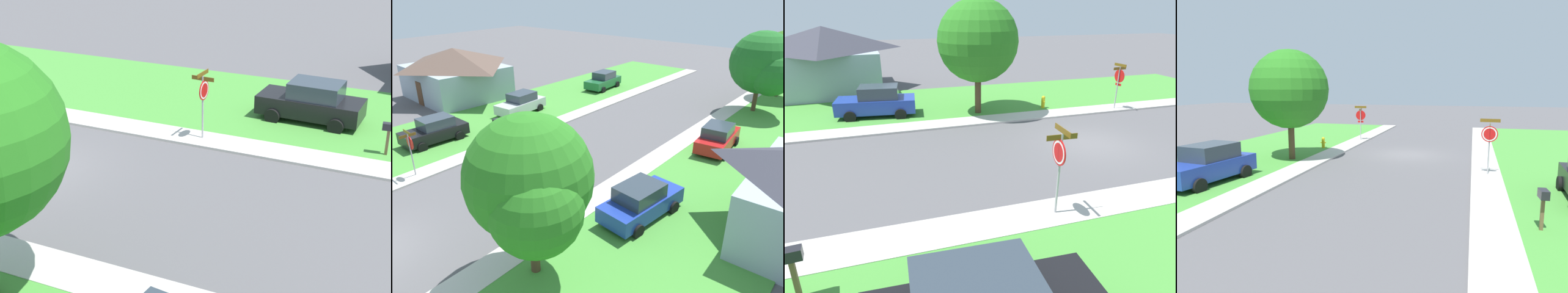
{
  "view_description": "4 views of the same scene",
  "coord_description": "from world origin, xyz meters",
  "views": [
    {
      "loc": [
        15.0,
        12.87,
        9.2
      ],
      "look_at": [
        -1.16,
        5.75,
        1.4
      ],
      "focal_mm": 54.9,
      "sensor_mm": 36.0,
      "label": 1
    },
    {
      "loc": [
        14.77,
        -3.79,
        10.21
      ],
      "look_at": [
        2.16,
        11.49,
        1.4
      ],
      "focal_mm": 34.37,
      "sensor_mm": 36.0,
      "label": 2
    },
    {
      "loc": [
        -12.5,
        9.22,
        5.78
      ],
      "look_at": [
        -2.15,
        6.0,
        1.4
      ],
      "focal_mm": 31.6,
      "sensor_mm": 36.0,
      "label": 3
    },
    {
      "loc": [
        -3.94,
        22.39,
        4.29
      ],
      "look_at": [
        0.68,
        5.67,
        1.4
      ],
      "focal_mm": 33.35,
      "sensor_mm": 36.0,
      "label": 4
    }
  ],
  "objects": [
    {
      "name": "fire_hydrant",
      "position": [
        5.92,
        -0.54,
        0.44
      ],
      "size": [
        0.38,
        0.22,
        0.83
      ],
      "color": "gold",
      "rests_on": "ground"
    },
    {
      "name": "tree_sidewalk_mid",
      "position": [
        6.4,
        3.38,
        3.97
      ],
      "size": [
        4.79,
        4.46,
        6.35
      ],
      "color": "#4C3823",
      "rests_on": "ground"
    },
    {
      "name": "sidewalk_west",
      "position": [
        -4.7,
        12.0,
        0.05
      ],
      "size": [
        1.4,
        56.0,
        0.1
      ],
      "primitive_type": "cube",
      "color": "beige",
      "rests_on": "ground"
    },
    {
      "name": "car_blue_driveway_right",
      "position": [
        7.26,
        9.16,
        0.87
      ],
      "size": [
        2.4,
        4.48,
        1.76
      ],
      "color": "#1E389E",
      "rests_on": "ground"
    },
    {
      "name": "stop_sign_far_corner",
      "position": [
        -4.76,
        4.49,
        1.89
      ],
      "size": [
        0.92,
        0.92,
        2.77
      ],
      "color": "#9E9EA3",
      "rests_on": "ground"
    },
    {
      "name": "sidewalk_east",
      "position": [
        4.7,
        12.0,
        0.05
      ],
      "size": [
        1.4,
        56.0,
        0.1
      ],
      "primitive_type": "cube",
      "color": "beige",
      "rests_on": "ground"
    },
    {
      "name": "stop_sign_near_corner",
      "position": [
        4.49,
        -4.66,
        1.88
      ],
      "size": [
        0.92,
        0.92,
        2.77
      ],
      "color": "#9E9EA3",
      "rests_on": "ground"
    },
    {
      "name": "mailbox",
      "position": [
        -6.04,
        11.23,
        1.01
      ],
      "size": [
        0.27,
        0.5,
        1.31
      ],
      "color": "brown",
      "rests_on": "ground"
    },
    {
      "name": "ground_plane",
      "position": [
        0.0,
        0.0,
        0.0
      ],
      "size": [
        120.0,
        120.0,
        0.0
      ],
      "primitive_type": "plane",
      "color": "#565456"
    }
  ]
}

